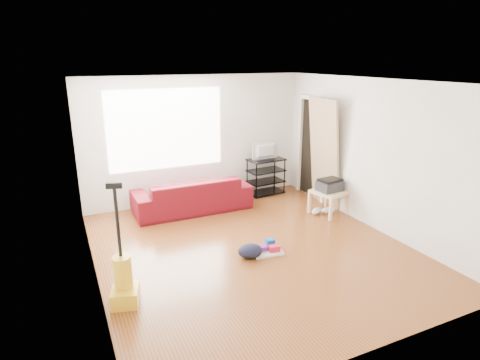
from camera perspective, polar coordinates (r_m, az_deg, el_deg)
name	(u,v)px	position (r m, az deg, el deg)	size (l,w,h in m)	color
room	(253,167)	(5.94, 1.79, 1.84)	(4.51, 5.01, 2.51)	#5C3715
sofa	(193,210)	(7.79, -6.76, -4.24)	(2.20, 0.86, 0.64)	#560814
tv_stand	(266,176)	(8.55, 3.69, 0.57)	(0.79, 0.49, 0.77)	black
tv	(266,151)	(8.41, 3.76, 4.12)	(0.59, 0.08, 0.34)	black
side_table	(329,194)	(7.61, 12.58, -2.00)	(0.67, 0.67, 0.45)	#E3B489
printer	(330,185)	(7.56, 12.66, -0.69)	(0.46, 0.37, 0.23)	#26262B
bucket	(220,209)	(7.81, -2.81, -4.08)	(0.30, 0.30, 0.30)	#1B21A4
toilet_paper	(218,198)	(7.75, -3.09, -2.59)	(0.13, 0.13, 0.12)	white
cleaning_tray	(267,249)	(6.13, 3.86, -9.75)	(0.48, 0.41, 0.16)	silver
backpack	(250,257)	(6.00, 1.46, -10.90)	(0.36, 0.29, 0.20)	black
sneakers	(322,211)	(7.70, 11.64, -4.27)	(0.52, 0.27, 0.12)	white
vacuum	(124,282)	(5.07, -16.19, -13.70)	(0.40, 0.43, 1.48)	gold
door_panel	(321,204)	(8.20, 11.43, -3.37)	(0.04, 0.84, 2.10)	#9B8859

